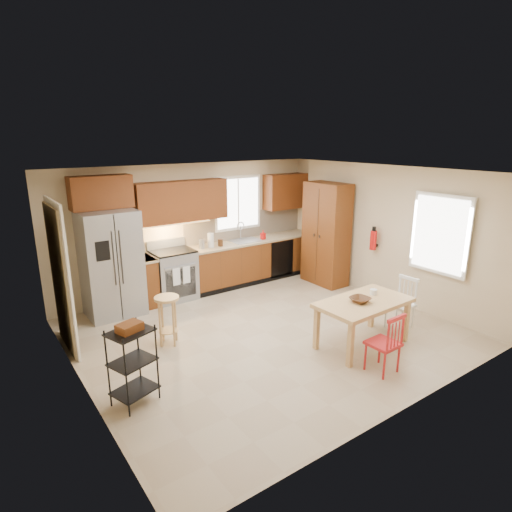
{
  "coord_description": "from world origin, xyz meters",
  "views": [
    {
      "loc": [
        -3.71,
        -4.95,
        3.01
      ],
      "look_at": [
        0.09,
        0.4,
        1.15
      ],
      "focal_mm": 30.0,
      "sensor_mm": 36.0,
      "label": 1
    }
  ],
  "objects_px": {
    "chair_red": "(383,342)",
    "table_bowl": "(360,302)",
    "refrigerator": "(111,264)",
    "bar_stool": "(168,320)",
    "pantry": "(326,234)",
    "dining_table": "(362,323)",
    "fire_extinguisher": "(373,240)",
    "chair_white": "(400,304)",
    "range_stove": "(174,275)",
    "soap_bottle": "(263,235)",
    "table_jar": "(373,293)",
    "utility_cart": "(133,366)"
  },
  "relations": [
    {
      "from": "pantry",
      "to": "table_bowl",
      "type": "distance_m",
      "value": 2.88
    },
    {
      "from": "pantry",
      "to": "table_jar",
      "type": "height_order",
      "value": "pantry"
    },
    {
      "from": "pantry",
      "to": "chair_white",
      "type": "relative_size",
      "value": 2.54
    },
    {
      "from": "range_stove",
      "to": "dining_table",
      "type": "height_order",
      "value": "range_stove"
    },
    {
      "from": "chair_red",
      "to": "table_bowl",
      "type": "xyz_separation_m",
      "value": [
        0.26,
        0.65,
        0.28
      ]
    },
    {
      "from": "soap_bottle",
      "to": "chair_white",
      "type": "bearing_deg",
      "value": -83.3
    },
    {
      "from": "soap_bottle",
      "to": "table_bowl",
      "type": "relative_size",
      "value": 0.67
    },
    {
      "from": "range_stove",
      "to": "soap_bottle",
      "type": "bearing_deg",
      "value": -2.4
    },
    {
      "from": "range_stove",
      "to": "dining_table",
      "type": "xyz_separation_m",
      "value": [
        1.46,
        -3.34,
        -0.12
      ]
    },
    {
      "from": "pantry",
      "to": "table_bowl",
      "type": "xyz_separation_m",
      "value": [
        -1.61,
        -2.36,
        -0.35
      ]
    },
    {
      "from": "table_jar",
      "to": "table_bowl",
      "type": "bearing_deg",
      "value": -167.47
    },
    {
      "from": "range_stove",
      "to": "utility_cart",
      "type": "xyz_separation_m",
      "value": [
        -1.79,
        -2.78,
        0.01
      ]
    },
    {
      "from": "bar_stool",
      "to": "fire_extinguisher",
      "type": "bearing_deg",
      "value": -22.11
    },
    {
      "from": "fire_extinguisher",
      "to": "chair_white",
      "type": "bearing_deg",
      "value": -121.65
    },
    {
      "from": "fire_extinguisher",
      "to": "soap_bottle",
      "type": "bearing_deg",
      "value": 120.53
    },
    {
      "from": "chair_red",
      "to": "utility_cart",
      "type": "bearing_deg",
      "value": 155.59
    },
    {
      "from": "fire_extinguisher",
      "to": "dining_table",
      "type": "xyz_separation_m",
      "value": [
        -1.72,
        -1.31,
        -0.76
      ]
    },
    {
      "from": "utility_cart",
      "to": "chair_white",
      "type": "bearing_deg",
      "value": -25.42
    },
    {
      "from": "range_stove",
      "to": "chair_red",
      "type": "xyz_separation_m",
      "value": [
        1.11,
        -3.99,
        -0.05
      ]
    },
    {
      "from": "chair_red",
      "to": "utility_cart",
      "type": "height_order",
      "value": "utility_cart"
    },
    {
      "from": "pantry",
      "to": "bar_stool",
      "type": "bearing_deg",
      "value": -170.24
    },
    {
      "from": "fire_extinguisher",
      "to": "chair_white",
      "type": "relative_size",
      "value": 0.43
    },
    {
      "from": "fire_extinguisher",
      "to": "pantry",
      "type": "bearing_deg",
      "value": 100.78
    },
    {
      "from": "chair_red",
      "to": "utility_cart",
      "type": "xyz_separation_m",
      "value": [
        -2.9,
        1.21,
        0.06
      ]
    },
    {
      "from": "chair_white",
      "to": "utility_cart",
      "type": "xyz_separation_m",
      "value": [
        -4.2,
        0.51,
        0.06
      ]
    },
    {
      "from": "range_stove",
      "to": "utility_cart",
      "type": "distance_m",
      "value": 3.3
    },
    {
      "from": "range_stove",
      "to": "chair_red",
      "type": "bearing_deg",
      "value": -74.5
    },
    {
      "from": "dining_table",
      "to": "utility_cart",
      "type": "distance_m",
      "value": 3.3
    },
    {
      "from": "range_stove",
      "to": "table_bowl",
      "type": "bearing_deg",
      "value": -67.73
    },
    {
      "from": "refrigerator",
      "to": "bar_stool",
      "type": "distance_m",
      "value": 1.7
    },
    {
      "from": "dining_table",
      "to": "soap_bottle",
      "type": "bearing_deg",
      "value": 78.34
    },
    {
      "from": "range_stove",
      "to": "pantry",
      "type": "distance_m",
      "value": 3.19
    },
    {
      "from": "dining_table",
      "to": "bar_stool",
      "type": "distance_m",
      "value": 2.87
    },
    {
      "from": "fire_extinguisher",
      "to": "table_bowl",
      "type": "relative_size",
      "value": 1.26
    },
    {
      "from": "table_jar",
      "to": "fire_extinguisher",
      "type": "bearing_deg",
      "value": 40.69
    },
    {
      "from": "dining_table",
      "to": "bar_stool",
      "type": "height_order",
      "value": "bar_stool"
    },
    {
      "from": "soap_bottle",
      "to": "fire_extinguisher",
      "type": "distance_m",
      "value": 2.27
    },
    {
      "from": "fire_extinguisher",
      "to": "table_jar",
      "type": "bearing_deg",
      "value": -139.31
    },
    {
      "from": "soap_bottle",
      "to": "utility_cart",
      "type": "height_order",
      "value": "soap_bottle"
    },
    {
      "from": "refrigerator",
      "to": "table_jar",
      "type": "height_order",
      "value": "refrigerator"
    },
    {
      "from": "chair_red",
      "to": "table_jar",
      "type": "height_order",
      "value": "chair_red"
    },
    {
      "from": "table_jar",
      "to": "utility_cart",
      "type": "distance_m",
      "value": 3.6
    },
    {
      "from": "soap_bottle",
      "to": "table_bowl",
      "type": "height_order",
      "value": "soap_bottle"
    },
    {
      "from": "soap_bottle",
      "to": "fire_extinguisher",
      "type": "relative_size",
      "value": 0.53
    },
    {
      "from": "chair_red",
      "to": "dining_table",
      "type": "bearing_deg",
      "value": 60.04
    },
    {
      "from": "refrigerator",
      "to": "utility_cart",
      "type": "height_order",
      "value": "refrigerator"
    },
    {
      "from": "refrigerator",
      "to": "chair_red",
      "type": "bearing_deg",
      "value": -60.14
    },
    {
      "from": "bar_stool",
      "to": "pantry",
      "type": "bearing_deg",
      "value": -6.84
    },
    {
      "from": "soap_bottle",
      "to": "table_bowl",
      "type": "distance_m",
      "value": 3.34
    },
    {
      "from": "dining_table",
      "to": "chair_red",
      "type": "relative_size",
      "value": 1.7
    }
  ]
}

